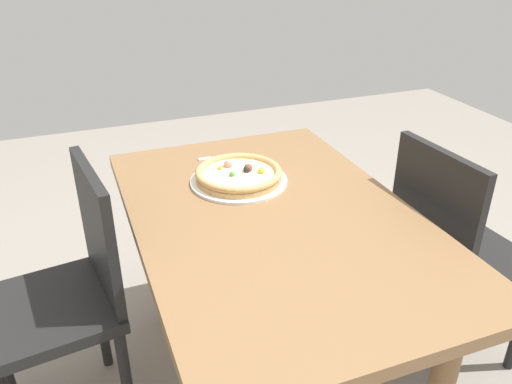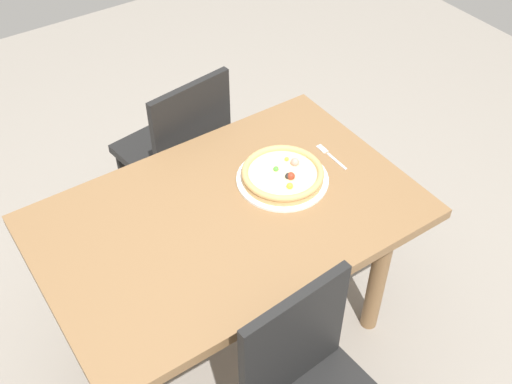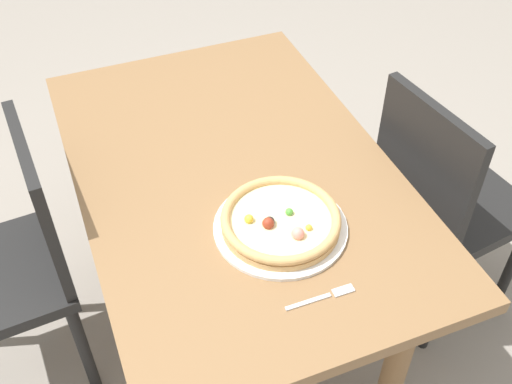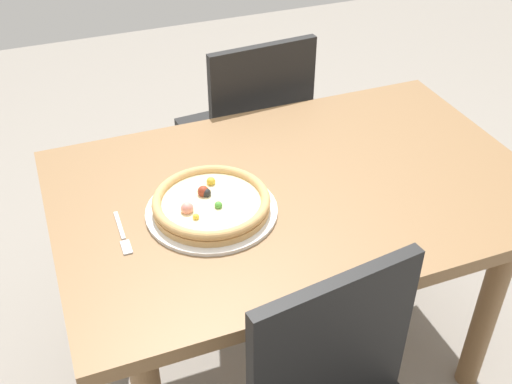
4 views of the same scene
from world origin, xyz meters
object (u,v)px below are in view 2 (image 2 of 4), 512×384
at_px(plate, 282,179).
at_px(chair_far, 179,151).
at_px(fork, 329,155).
at_px(pizza, 283,174).
at_px(dining_table, 229,234).

bearing_deg(plate, chair_far, 100.66).
bearing_deg(plate, fork, 3.53).
xyz_separation_m(chair_far, fork, (0.34, -0.59, 0.23)).
bearing_deg(plate, pizza, -34.55).
height_order(chair_far, plate, chair_far).
height_order(plate, pizza, pizza).
height_order(dining_table, plate, plate).
distance_m(dining_table, plate, 0.28).
bearing_deg(pizza, chair_far, 100.70).
distance_m(chair_far, pizza, 0.67).
bearing_deg(fork, dining_table, 95.83).
height_order(dining_table, fork, fork).
bearing_deg(fork, plate, 94.03).
bearing_deg(pizza, plate, 145.45).
height_order(chair_far, fork, chair_far).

